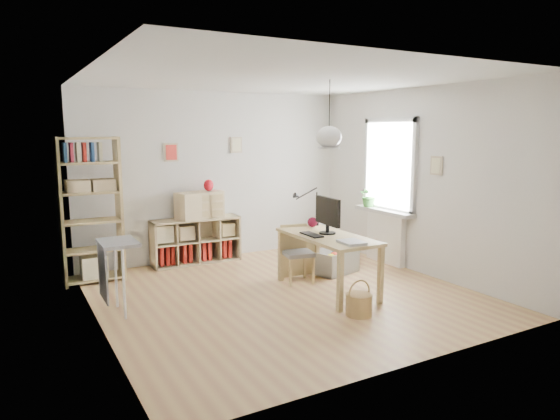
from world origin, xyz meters
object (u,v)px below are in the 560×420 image
tall_bookshelf (90,204)px  storage_chest (331,257)px  chair (297,250)px  cube_shelf (194,244)px  drawer_chest (200,205)px  desk (327,242)px  monitor (328,213)px

tall_bookshelf → storage_chest: 3.50m
tall_bookshelf → chair: (2.47, -1.37, -0.64)m
cube_shelf → drawer_chest: 0.64m
chair → drawer_chest: size_ratio=1.08×
desk → monitor: (0.05, 0.08, 0.36)m
desk → drawer_chest: (-0.93, 2.19, 0.27)m
drawer_chest → cube_shelf: bearing=143.4°
monitor → drawer_chest: bearing=118.9°
monitor → chair: bearing=112.4°
monitor → desk: bearing=-119.5°
cube_shelf → drawer_chest: (0.09, -0.04, 0.63)m
storage_chest → drawer_chest: bearing=121.5°
desk → tall_bookshelf: tall_bookshelf is taller
cube_shelf → tall_bookshelf: size_ratio=0.70×
cube_shelf → chair: (0.91, -1.65, 0.15)m
chair → monitor: monitor is taller
desk → tall_bookshelf: (-2.59, 1.95, 0.43)m
cube_shelf → drawer_chest: drawer_chest is taller
cube_shelf → storage_chest: 2.19m
cube_shelf → monitor: 2.51m
desk → storage_chest: size_ratio=1.71×
chair → tall_bookshelf: bearing=162.2°
monitor → drawer_chest: monitor is taller
tall_bookshelf → drawer_chest: size_ratio=2.75×
storage_chest → chair: bearing=178.6°
chair → cube_shelf: bearing=130.0°
monitor → tall_bookshelf: bearing=148.6°
storage_chest → monitor: bearing=-143.8°
desk → monitor: monitor is taller
desk → tall_bookshelf: bearing=143.0°
desk → drawer_chest: bearing=113.0°
cube_shelf → tall_bookshelf: (-1.56, -0.28, 0.79)m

